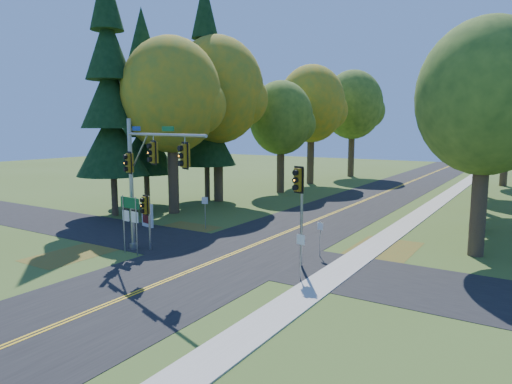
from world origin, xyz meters
The scene contains 30 objects.
ground centered at (0.00, 0.00, 0.00)m, with size 160.00×160.00×0.00m, color #3F541D.
road_main centered at (0.00, 0.00, 0.01)m, with size 8.00×160.00×0.02m, color black.
road_cross centered at (0.00, 2.00, 0.01)m, with size 60.00×6.00×0.02m, color black.
centerline_left centered at (-0.10, 0.00, 0.03)m, with size 0.10×160.00×0.01m, color gold.
centerline_right centered at (0.10, 0.00, 0.03)m, with size 0.10×160.00×0.01m, color gold.
sidewalk_east centered at (6.20, 0.00, 0.03)m, with size 1.60×160.00×0.06m, color #9E998E.
leaf_patch_w_near centered at (-6.50, 4.00, 0.01)m, with size 4.00×6.00×0.00m, color brown.
leaf_patch_e centered at (6.80, 6.00, 0.01)m, with size 3.50×8.00×0.00m, color brown.
leaf_patch_w_far centered at (-7.50, -3.00, 0.01)m, with size 3.00×5.00×0.00m, color brown.
tree_w_a centered at (-11.13, 9.38, 9.49)m, with size 8.00×8.00×14.15m.
tree_e_a centered at (11.57, 8.77, 8.53)m, with size 7.20×7.20×12.73m.
tree_w_b centered at (-11.72, 16.29, 10.37)m, with size 8.60×8.60×15.38m.
tree_e_b centered at (10.97, 15.58, 8.90)m, with size 7.60×7.60×13.33m.
tree_w_c centered at (-9.54, 24.47, 7.94)m, with size 6.80×6.80×11.91m.
tree_e_c centered at (9.88, 23.69, 10.66)m, with size 8.80×8.80×15.79m.
tree_w_d centered at (-10.13, 33.18, 9.78)m, with size 8.20×8.20×14.56m.
tree_e_d centered at (9.26, 32.87, 8.24)m, with size 7.00×7.00×12.32m.
tree_w_e centered at (-8.92, 44.09, 10.07)m, with size 8.40×8.40×14.97m.
tree_e_e centered at (10.47, 43.58, 9.19)m, with size 7.80×7.80×13.74m.
pine_a centered at (-14.50, 6.00, 9.18)m, with size 5.60×5.60×19.48m.
pine_b centered at (-16.00, 11.00, 8.16)m, with size 5.60×5.60×17.31m.
pine_c centered at (-13.00, 16.00, 9.69)m, with size 5.60×5.60×20.56m.
traffic_mast centered at (-3.61, -1.11, 4.82)m, with size 7.85×2.96×7.50m.
east_signal_pole centered at (4.15, 1.65, 3.88)m, with size 0.58×0.69×5.12m.
ped_signal_pole centered at (-4.54, -0.27, 2.40)m, with size 0.51×0.59×3.23m.
route_sign_cluster centered at (-4.80, -1.22, 2.31)m, with size 1.53×0.19×3.28m.
info_kiosk centered at (-9.10, 4.24, 0.84)m, with size 1.22×0.43×1.68m.
reg_sign_e_north centered at (4.32, 3.92, 1.34)m, with size 0.37×0.12×1.96m.
reg_sign_e_south centered at (5.21, -0.21, 1.54)m, with size 0.43×0.10×2.25m.
reg_sign_w centered at (-5.30, 5.99, 1.58)m, with size 0.42×0.18×2.31m.
Camera 1 is at (14.28, -18.42, 7.02)m, focal length 32.00 mm.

